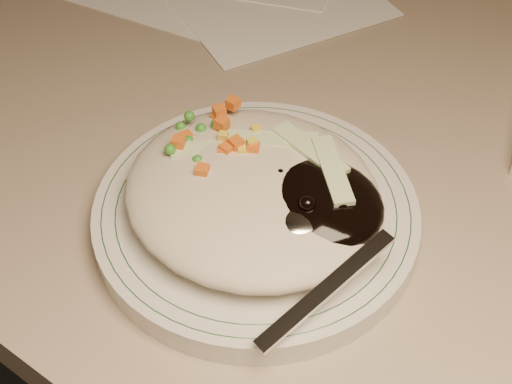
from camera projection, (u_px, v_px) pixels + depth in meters
The scene contains 4 objects.
desk at pixel (410, 288), 0.75m from camera, with size 1.40×0.70×0.74m.
plate at pixel (256, 216), 0.54m from camera, with size 0.25×0.25×0.02m, color silver.
plate_rim at pixel (256, 207), 0.53m from camera, with size 0.23×0.23×0.00m.
meal at pixel (260, 190), 0.52m from camera, with size 0.21×0.19×0.05m.
Camera 1 is at (0.13, 0.92, 1.16)m, focal length 50.00 mm.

